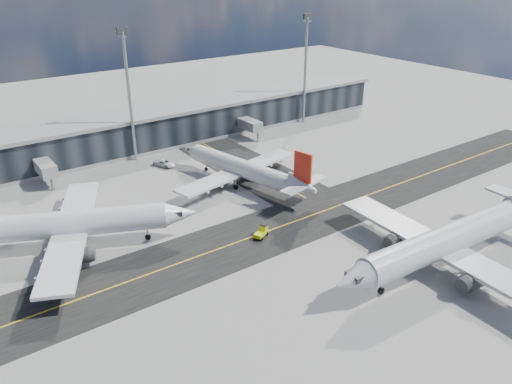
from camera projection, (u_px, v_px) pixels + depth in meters
ground at (261, 249)px, 78.15m from camera, size 300.00×300.00×0.00m
taxiway_lanes at (243, 217)px, 88.13m from camera, size 180.00×63.00×0.03m
terminal_concourse at (123, 135)px, 116.86m from camera, size 152.00×19.80×8.80m
floodlight_masts at (129, 92)px, 106.90m from camera, size 102.50×0.70×28.90m
airliner_af at (59, 225)px, 76.85m from camera, size 39.88×34.41×12.40m
airliner_redtail at (244, 169)px, 99.17m from camera, size 30.53×35.58×10.59m
airliner_near at (451, 239)px, 72.72m from camera, size 43.76×37.29×12.97m
baggage_tug at (262, 232)px, 81.46m from camera, size 3.06×2.36×1.73m
service_van at (165, 163)px, 109.54m from camera, size 4.24×5.74×1.45m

